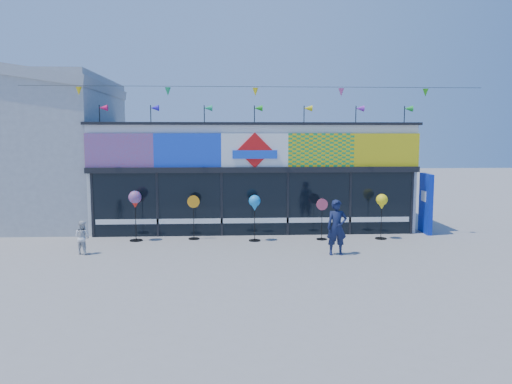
{
  "coord_description": "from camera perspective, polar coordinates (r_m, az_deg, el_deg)",
  "views": [
    {
      "loc": [
        -0.92,
        -14.47,
        3.62
      ],
      "look_at": [
        -0.03,
        2.0,
        1.75
      ],
      "focal_mm": 35.0,
      "sensor_mm": 36.0,
      "label": 1
    }
  ],
  "objects": [
    {
      "name": "spinner_4",
      "position": [
        17.98,
        14.18,
        -1.23
      ],
      "size": [
        0.4,
        0.4,
        1.59
      ],
      "color": "black",
      "rests_on": "ground"
    },
    {
      "name": "neighbour_building",
      "position": [
        23.31,
        -26.1,
        4.78
      ],
      "size": [
        8.18,
        7.2,
        6.87
      ],
      "color": "#ADAFB2",
      "rests_on": "ground"
    },
    {
      "name": "spinner_0",
      "position": [
        17.59,
        -13.65,
        -0.99
      ],
      "size": [
        0.44,
        0.44,
        1.74
      ],
      "color": "black",
      "rests_on": "ground"
    },
    {
      "name": "adult_man",
      "position": [
        15.38,
        9.22,
        -4.02
      ],
      "size": [
        0.62,
        0.41,
        1.69
      ],
      "primitive_type": "imported",
      "rotation": [
        0.0,
        0.0,
        0.02
      ],
      "color": "#131A3B",
      "rests_on": "ground"
    },
    {
      "name": "blue_sign",
      "position": [
        19.6,
        18.83,
        -1.23
      ],
      "size": [
        0.24,
        1.12,
        2.22
      ],
      "rotation": [
        0.0,
        0.0,
        -0.05
      ],
      "color": "#0B29AF",
      "rests_on": "ground"
    },
    {
      "name": "ground",
      "position": [
        14.94,
        0.54,
        -7.56
      ],
      "size": [
        80.0,
        80.0,
        0.0
      ],
      "primitive_type": "plane",
      "color": "gray",
      "rests_on": "ground"
    },
    {
      "name": "spinner_2",
      "position": [
        17.1,
        -0.16,
        -1.41
      ],
      "size": [
        0.4,
        0.4,
        1.6
      ],
      "color": "black",
      "rests_on": "ground"
    },
    {
      "name": "spinner_3",
      "position": [
        17.55,
        7.54,
        -2.97
      ],
      "size": [
        0.41,
        0.37,
        1.44
      ],
      "color": "black",
      "rests_on": "ground"
    },
    {
      "name": "kite_shop",
      "position": [
        20.49,
        -0.5,
        2.06
      ],
      "size": [
        16.0,
        5.7,
        5.31
      ],
      "color": "white",
      "rests_on": "ground"
    },
    {
      "name": "spinner_1",
      "position": [
        17.59,
        -7.14,
        -2.75
      ],
      "size": [
        0.44,
        0.39,
        1.55
      ],
      "color": "black",
      "rests_on": "ground"
    },
    {
      "name": "child",
      "position": [
        16.23,
        -19.24,
        -4.92
      ],
      "size": [
        0.58,
        0.47,
        1.04
      ],
      "primitive_type": "imported",
      "rotation": [
        0.0,
        0.0,
        2.72
      ],
      "color": "silver",
      "rests_on": "ground"
    }
  ]
}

